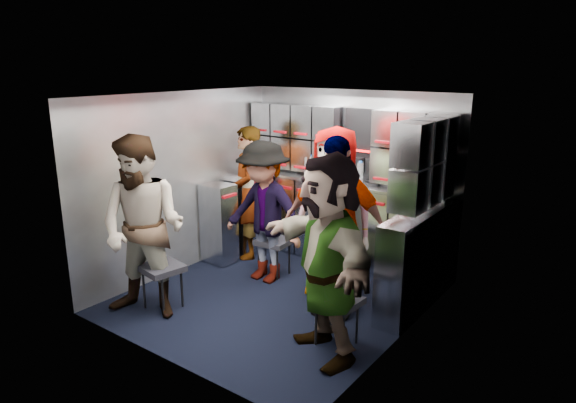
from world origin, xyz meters
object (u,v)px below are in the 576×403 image
Objects in this scene: jump_seat_mid_right at (342,268)px; attendant_arc_d at (334,226)px; attendant_arc_c at (334,212)px; attendant_arc_e at (327,258)px; jump_seat_center at (341,248)px; attendant_arc_b at (264,212)px; attendant_standing at (247,193)px; jump_seat_near_left at (162,270)px; jump_seat_mid_left at (274,243)px; attendant_arc_a at (143,229)px; jump_seat_near_right at (337,303)px.

attendant_arc_d is (-0.00, -0.18, 0.49)m from jump_seat_mid_right.
attendant_arc_c reaches higher than attendant_arc_e.
attendant_arc_c is at bearing -90.00° from jump_seat_center.
jump_seat_center is 0.94m from attendant_arc_b.
jump_seat_center is at bearing 82.49° from attendant_arc_c.
attendant_arc_e is (0.37, -0.89, 0.48)m from jump_seat_mid_right.
attendant_arc_e is at bearing 10.97° from attendant_standing.
jump_seat_mid_right is at bearing 39.20° from jump_seat_near_left.
attendant_arc_d is at bearing -65.91° from attendant_arc_c.
jump_seat_mid_right is at bearing -58.40° from jump_seat_center.
attendant_arc_a is at bearing -104.18° from jump_seat_mid_left.
attendant_arc_a is (0.00, -0.18, 0.48)m from jump_seat_near_left.
attendant_arc_a is at bearing -160.92° from jump_seat_near_right.
jump_seat_mid_left is at bearing 147.14° from jump_seat_near_right.
attendant_arc_e reaches higher than jump_seat_mid_left.
attendant_arc_a is at bearing -135.56° from attendant_arc_e.
jump_seat_near_right is at bearing 13.75° from jump_seat_near_left.
jump_seat_mid_left is 0.27× the size of attendant_arc_b.
jump_seat_mid_left is 1.83m from attendant_arc_e.
attendant_arc_c is at bearing 49.37° from jump_seat_near_left.
attendant_arc_a reaches higher than jump_seat_center.
jump_seat_mid_right is at bearing 0.86° from attendant_arc_b.
attendant_arc_b is at bearing 9.20° from attendant_standing.
attendant_arc_c is at bearing 138.70° from jump_seat_mid_right.
jump_seat_center is 1.49m from attendant_standing.
attendant_arc_a reaches higher than jump_seat_mid_left.
jump_seat_mid_right is (0.24, -0.39, -0.05)m from jump_seat_center.
attendant_standing is 1.04× the size of attendant_arc_b.
jump_seat_mid_right is at bearing 117.51° from jump_seat_near_right.
jump_seat_near_right is 0.25× the size of attendant_arc_e.
jump_seat_mid_left is 0.98× the size of jump_seat_mid_right.
attendant_arc_c is (0.78, 0.02, 0.51)m from jump_seat_mid_left.
attendant_arc_a is (0.26, -1.80, 0.06)m from attendant_standing.
attendant_arc_a is (-0.38, -1.52, 0.51)m from jump_seat_mid_left.
jump_seat_mid_right is 1.10m from attendant_arc_b.
attendant_arc_b is (0.38, 1.16, 0.39)m from jump_seat_near_left.
attendant_arc_b is at bearing 179.52° from jump_seat_mid_right.
jump_seat_near_left is 1.83m from jump_seat_near_right.
attendant_arc_e reaches higher than jump_seat_near_left.
attendant_arc_c reaches higher than attendant_arc_a.
attendant_arc_b is (-0.78, -0.38, 0.36)m from jump_seat_center.
jump_seat_mid_left is (0.38, 1.34, -0.02)m from jump_seat_near_left.
attendant_standing is (-1.67, 0.47, 0.44)m from jump_seat_mid_right.
jump_seat_center reaches higher than jump_seat_near_left.
jump_seat_mid_right is 2.00m from attendant_arc_a.
attendant_arc_e is at bearing -64.51° from jump_seat_center.
jump_seat_mid_right is 1.79m from attendant_standing.
jump_seat_center is 0.28× the size of attendant_arc_d.
attendant_arc_d is 1.01× the size of attendant_arc_e.
attendant_arc_a is 1.02× the size of attendant_arc_e.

